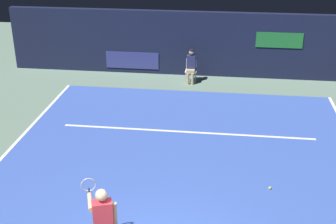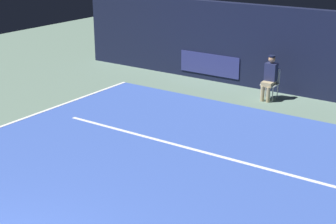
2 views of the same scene
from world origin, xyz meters
The scene contains 5 objects.
ground_plane centered at (0.00, 4.30, 0.00)m, with size 30.65×30.65×0.00m, color slate.
court_surface centered at (0.00, 4.30, 0.01)m, with size 9.89×10.60×0.01m, color #3856B2.
line_service centered at (0.00, 6.15, 0.01)m, with size 7.72×0.10×0.01m, color white.
back_wall centered at (0.00, 11.56, 1.30)m, with size 15.64×0.33×2.60m.
line_judge_on_chair centered at (-0.24, 10.59, 0.69)m, with size 0.44×0.53×1.32m.
Camera 2 is at (5.45, -2.97, 4.65)m, focal length 54.71 mm.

